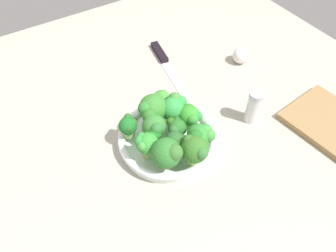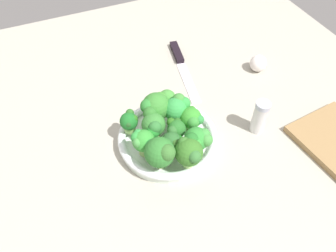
{
  "view_description": "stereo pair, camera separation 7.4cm",
  "coord_description": "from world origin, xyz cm",
  "px_view_note": "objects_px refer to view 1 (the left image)",
  "views": [
    {
      "loc": [
        42.19,
        -28.88,
        62.46
      ],
      "look_at": [
        1.27,
        -3.16,
        6.38
      ],
      "focal_mm": 35.33,
      "sensor_mm": 36.0,
      "label": 1
    },
    {
      "loc": [
        45.63,
        -22.34,
        62.46
      ],
      "look_at": [
        1.27,
        -3.16,
        6.38
      ],
      "focal_mm": 35.33,
      "sensor_mm": 36.0,
      "label": 2
    }
  ],
  "objects_px": {
    "broccoli_floret_5": "(128,126)",
    "broccoli_floret_2": "(152,108)",
    "broccoli_floret_3": "(190,116)",
    "broccoli_floret_6": "(146,144)",
    "broccoli_floret_1": "(195,148)",
    "broccoli_floret_11": "(160,100)",
    "knife": "(165,62)",
    "garlic_bulb": "(241,55)",
    "broccoli_floret_7": "(176,128)",
    "broccoli_floret_9": "(154,127)",
    "broccoli_floret_0": "(174,107)",
    "bowl": "(168,139)",
    "broccoli_floret_4": "(201,136)",
    "broccoli_floret_10": "(176,142)",
    "pepper_shaker": "(253,107)",
    "broccoli_floret_8": "(166,153)"
  },
  "relations": [
    {
      "from": "broccoli_floret_5",
      "to": "broccoli_floret_2",
      "type": "bearing_deg",
      "value": 94.58
    },
    {
      "from": "broccoli_floret_3",
      "to": "broccoli_floret_6",
      "type": "xyz_separation_m",
      "value": [
        0.02,
        -0.13,
        0.01
      ]
    },
    {
      "from": "broccoli_floret_1",
      "to": "broccoli_floret_11",
      "type": "distance_m",
      "value": 0.17
    },
    {
      "from": "knife",
      "to": "garlic_bulb",
      "type": "xyz_separation_m",
      "value": [
        0.11,
        0.19,
        0.02
      ]
    },
    {
      "from": "broccoli_floret_1",
      "to": "broccoli_floret_7",
      "type": "bearing_deg",
      "value": 176.48
    },
    {
      "from": "broccoli_floret_1",
      "to": "broccoli_floret_11",
      "type": "relative_size",
      "value": 1.36
    },
    {
      "from": "broccoli_floret_9",
      "to": "knife",
      "type": "xyz_separation_m",
      "value": [
        -0.25,
        0.19,
        -0.07
      ]
    },
    {
      "from": "broccoli_floret_0",
      "to": "broccoli_floret_6",
      "type": "bearing_deg",
      "value": -61.62
    },
    {
      "from": "bowl",
      "to": "broccoli_floret_1",
      "type": "distance_m",
      "value": 0.11
    },
    {
      "from": "broccoli_floret_3",
      "to": "broccoli_floret_5",
      "type": "bearing_deg",
      "value": -112.08
    },
    {
      "from": "broccoli_floret_1",
      "to": "garlic_bulb",
      "type": "bearing_deg",
      "value": 125.19
    },
    {
      "from": "broccoli_floret_6",
      "to": "broccoli_floret_4",
      "type": "bearing_deg",
      "value": 68.71
    },
    {
      "from": "bowl",
      "to": "broccoli_floret_0",
      "type": "height_order",
      "value": "broccoli_floret_0"
    },
    {
      "from": "broccoli_floret_2",
      "to": "broccoli_floret_7",
      "type": "bearing_deg",
      "value": 16.99
    },
    {
      "from": "broccoli_floret_3",
      "to": "broccoli_floret_4",
      "type": "xyz_separation_m",
      "value": [
        0.06,
        -0.02,
        0.01
      ]
    },
    {
      "from": "bowl",
      "to": "broccoli_floret_10",
      "type": "distance_m",
      "value": 0.07
    },
    {
      "from": "broccoli_floret_0",
      "to": "knife",
      "type": "distance_m",
      "value": 0.27
    },
    {
      "from": "broccoli_floret_3",
      "to": "broccoli_floret_0",
      "type": "bearing_deg",
      "value": -154.86
    },
    {
      "from": "knife",
      "to": "broccoli_floret_10",
      "type": "bearing_deg",
      "value": -28.13
    },
    {
      "from": "broccoli_floret_5",
      "to": "broccoli_floret_6",
      "type": "height_order",
      "value": "broccoli_floret_6"
    },
    {
      "from": "broccoli_floret_11",
      "to": "bowl",
      "type": "bearing_deg",
      "value": -17.9
    },
    {
      "from": "broccoli_floret_7",
      "to": "broccoli_floret_11",
      "type": "relative_size",
      "value": 0.96
    },
    {
      "from": "broccoli_floret_4",
      "to": "broccoli_floret_11",
      "type": "relative_size",
      "value": 1.22
    },
    {
      "from": "broccoli_floret_5",
      "to": "garlic_bulb",
      "type": "distance_m",
      "value": 0.44
    },
    {
      "from": "broccoli_floret_10",
      "to": "broccoli_floret_7",
      "type": "bearing_deg",
      "value": 144.06
    },
    {
      "from": "bowl",
      "to": "broccoli_floret_1",
      "type": "xyz_separation_m",
      "value": [
        0.09,
        0.01,
        0.06
      ]
    },
    {
      "from": "bowl",
      "to": "broccoli_floret_4",
      "type": "distance_m",
      "value": 0.1
    },
    {
      "from": "broccoli_floret_5",
      "to": "broccoli_floret_11",
      "type": "xyz_separation_m",
      "value": [
        -0.03,
        0.1,
        0.0
      ]
    },
    {
      "from": "bowl",
      "to": "broccoli_floret_5",
      "type": "relative_size",
      "value": 4.46
    },
    {
      "from": "knife",
      "to": "bowl",
      "type": "bearing_deg",
      "value": -30.56
    },
    {
      "from": "broccoli_floret_0",
      "to": "broccoli_floret_10",
      "type": "height_order",
      "value": "broccoli_floret_0"
    },
    {
      "from": "broccoli_floret_10",
      "to": "pepper_shaker",
      "type": "distance_m",
      "value": 0.23
    },
    {
      "from": "broccoli_floret_3",
      "to": "garlic_bulb",
      "type": "bearing_deg",
      "value": 117.73
    },
    {
      "from": "broccoli_floret_1",
      "to": "broccoli_floret_5",
      "type": "relative_size",
      "value": 1.42
    },
    {
      "from": "broccoli_floret_11",
      "to": "broccoli_floret_1",
      "type": "bearing_deg",
      "value": -5.99
    },
    {
      "from": "broccoli_floret_1",
      "to": "broccoli_floret_2",
      "type": "bearing_deg",
      "value": -173.57
    },
    {
      "from": "broccoli_floret_3",
      "to": "broccoli_floret_7",
      "type": "bearing_deg",
      "value": -76.84
    },
    {
      "from": "broccoli_floret_5",
      "to": "broccoli_floret_7",
      "type": "xyz_separation_m",
      "value": [
        0.06,
        0.09,
        0.0
      ]
    },
    {
      "from": "broccoli_floret_8",
      "to": "pepper_shaker",
      "type": "relative_size",
      "value": 0.87
    },
    {
      "from": "broccoli_floret_0",
      "to": "broccoli_floret_7",
      "type": "bearing_deg",
      "value": -27.97
    },
    {
      "from": "broccoli_floret_4",
      "to": "broccoli_floret_6",
      "type": "xyz_separation_m",
      "value": [
        -0.04,
        -0.11,
        0.0
      ]
    },
    {
      "from": "broccoli_floret_4",
      "to": "knife",
      "type": "bearing_deg",
      "value": 160.85
    },
    {
      "from": "broccoli_floret_10",
      "to": "knife",
      "type": "bearing_deg",
      "value": 151.87
    },
    {
      "from": "broccoli_floret_6",
      "to": "broccoli_floret_11",
      "type": "distance_m",
      "value": 0.14
    },
    {
      "from": "broccoli_floret_5",
      "to": "broccoli_floret_7",
      "type": "distance_m",
      "value": 0.11
    },
    {
      "from": "broccoli_floret_9",
      "to": "broccoli_floret_3",
      "type": "bearing_deg",
      "value": 82.4
    },
    {
      "from": "broccoli_floret_1",
      "to": "pepper_shaker",
      "type": "distance_m",
      "value": 0.22
    },
    {
      "from": "broccoli_floret_1",
      "to": "broccoli_floret_4",
      "type": "bearing_deg",
      "value": 125.4
    },
    {
      "from": "knife",
      "to": "broccoli_floret_1",
      "type": "bearing_deg",
      "value": -22.56
    },
    {
      "from": "broccoli_floret_5",
      "to": "pepper_shaker",
      "type": "distance_m",
      "value": 0.31
    }
  ]
}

